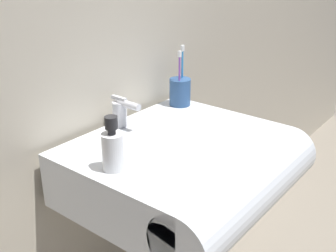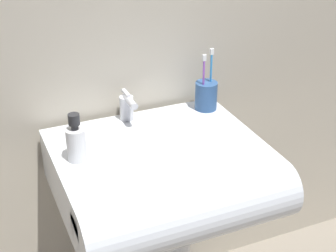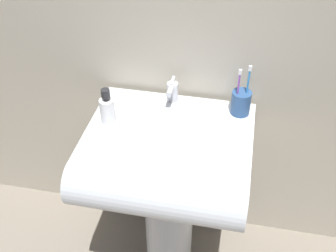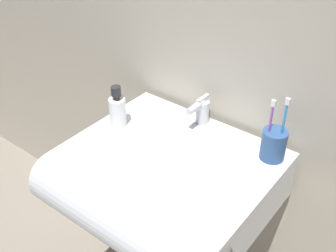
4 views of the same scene
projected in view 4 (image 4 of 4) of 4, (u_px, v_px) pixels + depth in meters
sink_basin at (161, 184)px, 1.27m from camera, size 0.61×0.55×0.16m
faucet at (201, 111)px, 1.37m from camera, size 0.04×0.11×0.10m
toothbrush_cup at (274, 144)px, 1.22m from camera, size 0.07×0.07×0.21m
soap_bottle at (117, 110)px, 1.36m from camera, size 0.05×0.05×0.14m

